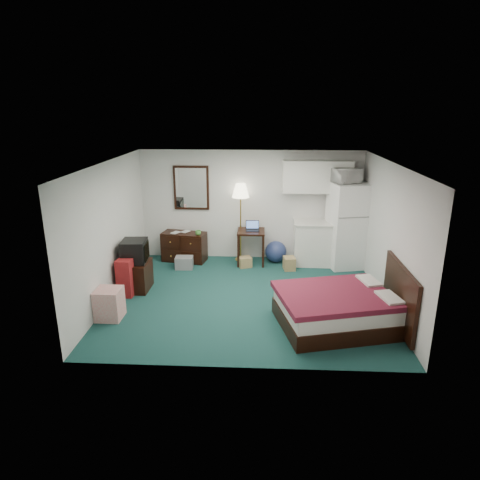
# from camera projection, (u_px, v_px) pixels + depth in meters

# --- Properties ---
(floor) EXTENTS (5.00, 4.50, 0.01)m
(floor) POSITION_uv_depth(u_px,v_px,m) (247.00, 297.00, 8.01)
(floor) COLOR #10363A
(floor) RESTS_ON ground
(ceiling) EXTENTS (5.00, 4.50, 0.01)m
(ceiling) POSITION_uv_depth(u_px,v_px,m) (248.00, 163.00, 7.25)
(ceiling) COLOR silver
(ceiling) RESTS_ON walls
(walls) EXTENTS (5.01, 4.51, 2.50)m
(walls) POSITION_uv_depth(u_px,v_px,m) (247.00, 234.00, 7.63)
(walls) COLOR silver
(walls) RESTS_ON floor
(mirror) EXTENTS (0.80, 0.06, 1.00)m
(mirror) POSITION_uv_depth(u_px,v_px,m) (191.00, 188.00, 9.69)
(mirror) COLOR white
(mirror) RESTS_ON walls
(upper_cabinets) EXTENTS (1.50, 0.35, 0.70)m
(upper_cabinets) POSITION_uv_depth(u_px,v_px,m) (317.00, 177.00, 9.33)
(upper_cabinets) COLOR white
(upper_cabinets) RESTS_ON walls
(headboard) EXTENTS (0.06, 1.56, 1.00)m
(headboard) POSITION_uv_depth(u_px,v_px,m) (400.00, 296.00, 6.78)
(headboard) COLOR black
(headboard) RESTS_ON walls
(dresser) EXTENTS (1.05, 0.62, 0.67)m
(dresser) POSITION_uv_depth(u_px,v_px,m) (184.00, 247.00, 9.81)
(dresser) COLOR black
(dresser) RESTS_ON floor
(floor_lamp) EXTENTS (0.48, 0.48, 1.78)m
(floor_lamp) POSITION_uv_depth(u_px,v_px,m) (241.00, 223.00, 9.70)
(floor_lamp) COLOR gold
(floor_lamp) RESTS_ON floor
(desk) EXTENTS (0.61, 0.61, 0.77)m
(desk) POSITION_uv_depth(u_px,v_px,m) (251.00, 247.00, 9.64)
(desk) COLOR black
(desk) RESTS_ON floor
(exercise_ball) EXTENTS (0.58, 0.58, 0.49)m
(exercise_ball) POSITION_uv_depth(u_px,v_px,m) (276.00, 252.00, 9.77)
(exercise_ball) COLOR navy
(exercise_ball) RESTS_ON floor
(kitchen_counter) EXTENTS (0.88, 0.68, 0.94)m
(kitchen_counter) POSITION_uv_depth(u_px,v_px,m) (313.00, 243.00, 9.61)
(kitchen_counter) COLOR white
(kitchen_counter) RESTS_ON floor
(fridge) EXTENTS (0.91, 0.91, 1.86)m
(fridge) POSITION_uv_depth(u_px,v_px,m) (347.00, 225.00, 9.34)
(fridge) COLOR white
(fridge) RESTS_ON floor
(bed) EXTENTS (2.06, 1.77, 0.57)m
(bed) POSITION_uv_depth(u_px,v_px,m) (336.00, 310.00, 6.91)
(bed) COLOR maroon
(bed) RESTS_ON floor
(tv_stand) EXTENTS (0.57, 0.62, 0.56)m
(tv_stand) POSITION_uv_depth(u_px,v_px,m) (135.00, 276.00, 8.29)
(tv_stand) COLOR black
(tv_stand) RESTS_ON floor
(suitcase) EXTENTS (0.31, 0.47, 0.72)m
(suitcase) POSITION_uv_depth(u_px,v_px,m) (127.00, 276.00, 8.06)
(suitcase) COLOR #770D04
(suitcase) RESTS_ON floor
(retail_box) EXTENTS (0.43, 0.43, 0.52)m
(retail_box) POSITION_uv_depth(u_px,v_px,m) (109.00, 304.00, 7.16)
(retail_box) COLOR beige
(retail_box) RESTS_ON floor
(file_bin) EXTENTS (0.39, 0.30, 0.27)m
(file_bin) POSITION_uv_depth(u_px,v_px,m) (184.00, 263.00, 9.40)
(file_bin) COLOR gray
(file_bin) RESTS_ON floor
(cardboard_box_a) EXTENTS (0.33, 0.31, 0.23)m
(cardboard_box_a) POSITION_uv_depth(u_px,v_px,m) (245.00, 262.00, 9.49)
(cardboard_box_a) COLOR #9B804E
(cardboard_box_a) RESTS_ON floor
(cardboard_box_b) EXTENTS (0.28, 0.31, 0.28)m
(cardboard_box_b) POSITION_uv_depth(u_px,v_px,m) (289.00, 263.00, 9.32)
(cardboard_box_b) COLOR #9B804E
(cardboard_box_b) RESTS_ON floor
(laptop) EXTENTS (0.31, 0.26, 0.21)m
(laptop) POSITION_uv_depth(u_px,v_px,m) (253.00, 226.00, 9.49)
(laptop) COLOR black
(laptop) RESTS_ON desk
(crt_tv) EXTENTS (0.50, 0.53, 0.43)m
(crt_tv) POSITION_uv_depth(u_px,v_px,m) (134.00, 251.00, 8.16)
(crt_tv) COLOR black
(crt_tv) RESTS_ON tv_stand
(microwave) EXTENTS (0.64, 0.54, 0.38)m
(microwave) POSITION_uv_depth(u_px,v_px,m) (347.00, 174.00, 9.00)
(microwave) COLOR white
(microwave) RESTS_ON fridge
(book_a) EXTENTS (0.15, 0.09, 0.21)m
(book_a) POSITION_uv_depth(u_px,v_px,m) (173.00, 228.00, 9.70)
(book_a) COLOR #9B804E
(book_a) RESTS_ON dresser
(book_b) EXTENTS (0.15, 0.10, 0.21)m
(book_b) POSITION_uv_depth(u_px,v_px,m) (183.00, 227.00, 9.77)
(book_b) COLOR #9B804E
(book_b) RESTS_ON dresser
(mug) EXTENTS (0.16, 0.15, 0.13)m
(mug) POSITION_uv_depth(u_px,v_px,m) (198.00, 232.00, 9.53)
(mug) COLOR #4F9E3F
(mug) RESTS_ON dresser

